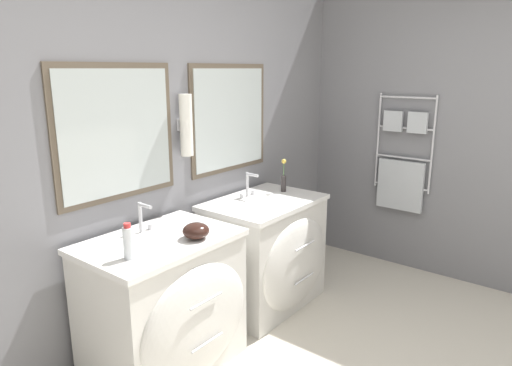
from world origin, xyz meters
TOP-DOWN VIEW (x-y plane):
  - wall_back at (0.00, 1.97)m, footprint 5.62×0.17m
  - wall_right at (2.04, 0.87)m, footprint 0.13×3.91m
  - vanity_left at (-0.37, 1.56)m, footprint 0.90×0.69m
  - vanity_right at (0.64, 1.56)m, footprint 0.90×0.69m
  - faucet_left at (-0.37, 1.75)m, footprint 0.17×0.12m
  - faucet_right at (0.64, 1.75)m, footprint 0.17×0.12m
  - toiletry_bottle at (-0.66, 1.49)m, footprint 0.06×0.06m
  - amenity_bowl at (-0.24, 1.43)m, footprint 0.16×0.16m
  - flower_vase at (0.94, 1.62)m, footprint 0.04×0.04m

SIDE VIEW (x-z plane):
  - vanity_left at x=-0.37m, z-range 0.01..0.85m
  - vanity_right at x=0.64m, z-range 0.01..0.85m
  - amenity_bowl at x=-0.24m, z-range 0.84..0.94m
  - toiletry_bottle at x=-0.66m, z-range 0.84..1.03m
  - faucet_left at x=-0.37m, z-range 0.84..1.03m
  - faucet_right at x=0.64m, z-range 0.84..1.03m
  - flower_vase at x=0.94m, z-range 0.81..1.08m
  - wall_right at x=2.04m, z-range -0.01..2.59m
  - wall_back at x=0.00m, z-range 0.00..2.60m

